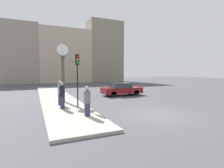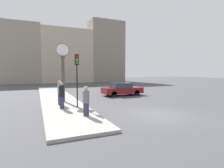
{
  "view_description": "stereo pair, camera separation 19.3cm",
  "coord_description": "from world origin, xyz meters",
  "views": [
    {
      "loc": [
        -7.04,
        -8.61,
        2.71
      ],
      "look_at": [
        -0.81,
        5.29,
        1.58
      ],
      "focal_mm": 28.0,
      "sensor_mm": 36.0,
      "label": 1
    },
    {
      "loc": [
        -6.86,
        -8.68,
        2.71
      ],
      "look_at": [
        -0.81,
        5.29,
        1.58
      ],
      "focal_mm": 28.0,
      "sensor_mm": 36.0,
      "label": 2
    }
  ],
  "objects": [
    {
      "name": "ground_plane",
      "position": [
        0.0,
        0.0,
        0.0
      ],
      "size": [
        120.0,
        120.0,
        0.0
      ],
      "primitive_type": "plane",
      "color": "#47474C"
    },
    {
      "name": "sidewalk_corner",
      "position": [
        -5.06,
        9.5,
        0.07
      ],
      "size": [
        3.08,
        23.0,
        0.15
      ],
      "primitive_type": "cube",
      "color": "#A39E93",
      "rests_on": "ground_plane"
    },
    {
      "name": "building_row",
      "position": [
        0.56,
        34.28,
        6.85
      ],
      "size": [
        28.87,
        5.0,
        15.5
      ],
      "color": "gray",
      "rests_on": "ground_plane"
    },
    {
      "name": "sedan_car",
      "position": [
        1.8,
        8.57,
        0.71
      ],
      "size": [
        4.45,
        1.82,
        1.41
      ],
      "color": "maroon",
      "rests_on": "ground_plane"
    },
    {
      "name": "traffic_light_near",
      "position": [
        -4.22,
        3.7,
        2.83
      ],
      "size": [
        0.26,
        0.24,
        3.74
      ],
      "color": "black",
      "rests_on": "sidewalk_corner"
    },
    {
      "name": "street_clock",
      "position": [
        -4.82,
        6.37,
        2.78
      ],
      "size": [
        1.07,
        0.33,
        4.86
      ],
      "color": "#4C473D",
      "rests_on": "sidewalk_corner"
    },
    {
      "name": "pedestrian_grey_jacket",
      "position": [
        -4.31,
        0.93,
        1.0
      ],
      "size": [
        0.39,
        0.39,
        1.71
      ],
      "color": "#2D334C",
      "rests_on": "sidewalk_corner"
    },
    {
      "name": "pedestrian_blue_stripe",
      "position": [
        -5.29,
        4.92,
        1.1
      ],
      "size": [
        0.32,
        0.32,
        1.85
      ],
      "color": "#2D334C",
      "rests_on": "sidewalk_corner"
    },
    {
      "name": "pedestrian_black_jacket",
      "position": [
        -5.33,
        3.49,
        1.06
      ],
      "size": [
        0.36,
        0.36,
        1.81
      ],
      "color": "#2D334C",
      "rests_on": "sidewalk_corner"
    }
  ]
}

